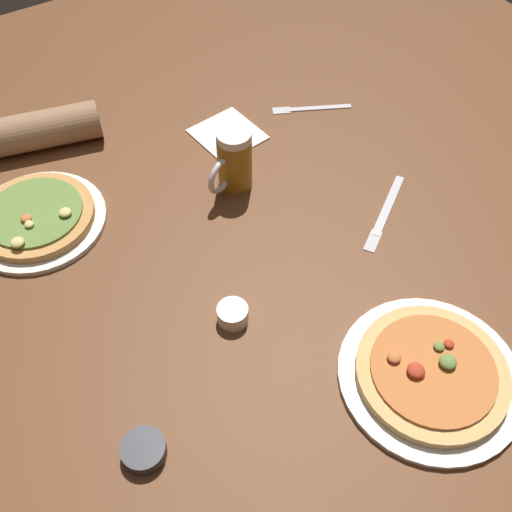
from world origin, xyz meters
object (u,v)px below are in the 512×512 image
object	(u,v)px
napkin_folded	(227,134)
knife_right	(385,212)
diner_arm	(22,134)
pizza_plate_near	(431,374)
fork_left	(310,108)
ramekin_sauce	(233,314)
ramekin_butter	(144,450)
beer_mug_dark	(233,161)
pizza_plate_far	(37,218)

from	to	relation	value
napkin_folded	knife_right	distance (m)	0.43
diner_arm	knife_right	bearing A→B (deg)	-46.86
pizza_plate_near	diner_arm	world-z (taller)	diner_arm
napkin_folded	fork_left	size ratio (longest dim) A/B	0.80
ramekin_sauce	ramekin_butter	size ratio (longest dim) A/B	0.81
diner_arm	beer_mug_dark	bearing A→B (deg)	-46.52
pizza_plate_near	ramekin_sauce	world-z (taller)	pizza_plate_near
fork_left	knife_right	world-z (taller)	same
pizza_plate_far	ramekin_sauce	size ratio (longest dim) A/B	4.92
fork_left	knife_right	distance (m)	0.38
ramekin_butter	pizza_plate_far	bearing A→B (deg)	87.40
beer_mug_dark	pizza_plate_near	bearing A→B (deg)	-86.19
beer_mug_dark	knife_right	size ratio (longest dim) A/B	0.69
pizza_plate_far	napkin_folded	bearing A→B (deg)	3.47
pizza_plate_far	ramekin_butter	size ratio (longest dim) A/B	3.99
ramekin_sauce	diner_arm	world-z (taller)	diner_arm
napkin_folded	knife_right	world-z (taller)	napkin_folded
napkin_folded	fork_left	world-z (taller)	napkin_folded
pizza_plate_near	ramekin_sauce	bearing A→B (deg)	128.25
pizza_plate_far	ramekin_sauce	world-z (taller)	pizza_plate_far
ramekin_butter	pizza_plate_near	bearing A→B (deg)	-17.10
ramekin_butter	fork_left	world-z (taller)	ramekin_butter
beer_mug_dark	fork_left	size ratio (longest dim) A/B	0.77
beer_mug_dark	napkin_folded	world-z (taller)	beer_mug_dark
ramekin_sauce	diner_arm	distance (m)	0.69
pizza_plate_far	napkin_folded	size ratio (longest dim) A/B	1.90
fork_left	knife_right	bearing A→B (deg)	-100.88
knife_right	pizza_plate_near	bearing A→B (deg)	-119.13
ramekin_sauce	napkin_folded	distance (m)	0.52
ramekin_sauce	fork_left	bearing A→B (deg)	41.51
ramekin_sauce	ramekin_butter	world-z (taller)	ramekin_sauce
fork_left	diner_arm	size ratio (longest dim) A/B	0.54
knife_right	diner_arm	size ratio (longest dim) A/B	0.61
pizza_plate_near	ramekin_sauce	xyz separation A→B (m)	(-0.22, 0.28, 0.00)
beer_mug_dark	diner_arm	bearing A→B (deg)	133.48
beer_mug_dark	ramekin_sauce	world-z (taller)	beer_mug_dark
pizza_plate_near	ramekin_butter	world-z (taller)	pizza_plate_near
ramekin_sauce	diner_arm	size ratio (longest dim) A/B	0.17
knife_right	diner_arm	distance (m)	0.84
ramekin_butter	beer_mug_dark	bearing A→B (deg)	45.43
knife_right	diner_arm	xyz separation A→B (m)	(-0.58, 0.61, 0.04)
pizza_plate_far	beer_mug_dark	xyz separation A→B (m)	(0.41, -0.13, 0.06)
ramekin_sauce	ramekin_butter	xyz separation A→B (m)	(-0.25, -0.14, -0.00)
beer_mug_dark	ramekin_butter	bearing A→B (deg)	-134.57
diner_arm	fork_left	bearing A→B (deg)	-20.25
knife_right	ramekin_butter	bearing A→B (deg)	-163.74
pizza_plate_near	pizza_plate_far	bearing A→B (deg)	122.15
napkin_folded	diner_arm	distance (m)	0.48
pizza_plate_far	diner_arm	size ratio (longest dim) A/B	0.83
fork_left	napkin_folded	bearing A→B (deg)	173.45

